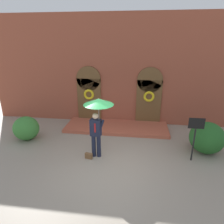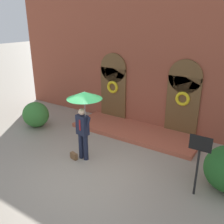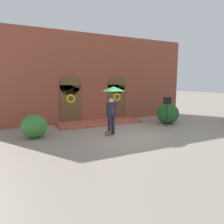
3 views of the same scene
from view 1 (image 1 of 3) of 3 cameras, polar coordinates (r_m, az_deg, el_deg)
The scene contains 7 objects.
ground_plane at distance 7.73m, azimuth -1.28°, elevation -14.09°, with size 80.00×80.00×0.00m, color gray.
building_facade at distance 10.66m, azimuth 2.06°, elevation 11.02°, with size 14.00×2.30×5.60m.
person_with_umbrella at distance 7.24m, azimuth -4.07°, elevation 0.43°, with size 1.10×1.10×2.36m.
handbag at distance 7.93m, azimuth -6.68°, elevation -12.32°, with size 0.28×0.12×0.22m, color brown.
sign_post at distance 7.87m, azimuth 22.68°, elevation -5.41°, with size 0.56×0.06×1.72m.
shrub_left at distance 9.89m, azimuth -23.32°, elevation -4.28°, with size 1.16×1.08×1.09m, color #387A33.
shrub_right at distance 8.90m, azimuth 25.47°, elevation -6.64°, with size 1.36×1.36×1.27m, color #235B23.
Camera 1 is at (1.01, -6.33, 4.32)m, focal length 32.00 mm.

